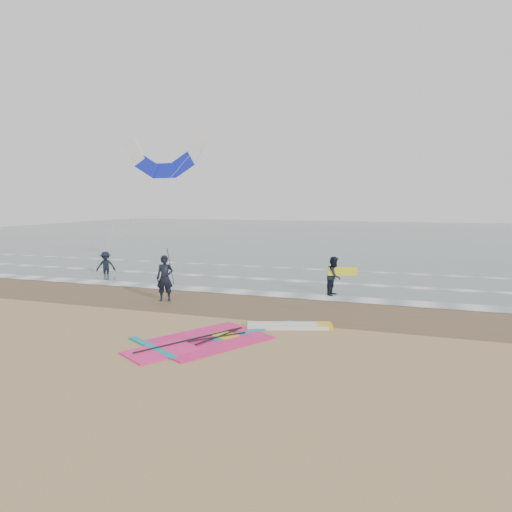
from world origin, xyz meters
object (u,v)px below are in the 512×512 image
(person_walking, at_px, (334,276))
(person_wading, at_px, (106,260))
(windsurf_rig, at_px, (232,336))
(surf_kite, at_px, (164,161))
(person_standing, at_px, (165,278))

(person_walking, xyz_separation_m, person_wading, (-13.80, 1.65, -0.04))
(windsurf_rig, height_order, person_walking, person_walking)
(person_wading, bearing_deg, person_walking, -34.65)
(windsurf_rig, height_order, surf_kite, surf_kite)
(windsurf_rig, relative_size, person_standing, 2.97)
(person_standing, xyz_separation_m, person_walking, (6.82, 3.56, -0.10))
(person_standing, bearing_deg, person_wading, 127.74)
(person_standing, height_order, surf_kite, surf_kite)
(person_walking, bearing_deg, person_standing, 126.63)
(windsurf_rig, xyz_separation_m, person_wading, (-11.75, 9.29, 0.83))
(surf_kite, bearing_deg, person_walking, -22.17)
(person_standing, relative_size, surf_kite, 0.28)
(windsurf_rig, distance_m, person_standing, 6.34)
(windsurf_rig, relative_size, surf_kite, 0.83)
(windsurf_rig, bearing_deg, person_walking, 74.96)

